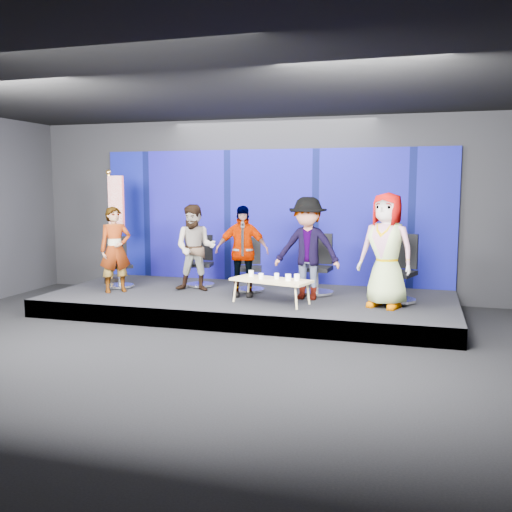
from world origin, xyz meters
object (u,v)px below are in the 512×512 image
(panelist_b, at_px, (195,248))
(flag_stand, at_px, (114,224))
(chair_e, at_px, (399,280))
(mug_b, at_px, (261,276))
(coffee_table, at_px, (271,281))
(mug_e, at_px, (297,277))
(panelist_d, at_px, (307,248))
(mug_a, at_px, (251,273))
(chair_d, at_px, (318,274))
(panelist_c, at_px, (242,251))
(chair_c, at_px, (250,273))
(chair_b, at_px, (201,269))
(panelist_a, at_px, (115,250))
(panelist_e, at_px, (386,250))
(chair_a, at_px, (119,271))
(mug_d, at_px, (288,277))
(mug_c, at_px, (277,276))

(panelist_b, xyz_separation_m, flag_stand, (-1.79, 0.28, 0.38))
(chair_e, xyz_separation_m, mug_b, (-2.15, -0.73, 0.08))
(coffee_table, bearing_deg, mug_e, -5.50)
(flag_stand, bearing_deg, coffee_table, -4.42)
(panelist_d, distance_m, mug_a, 1.03)
(chair_d, relative_size, panelist_d, 0.62)
(panelist_c, bearing_deg, flag_stand, 154.06)
(chair_c, xyz_separation_m, mug_a, (0.26, -0.77, 0.13))
(chair_b, height_order, panelist_b, panelist_b)
(mug_e, bearing_deg, panelist_a, 176.30)
(panelist_e, bearing_deg, chair_a, -165.28)
(chair_b, relative_size, panelist_b, 0.62)
(panelist_c, xyz_separation_m, panelist_d, (1.13, 0.05, 0.08))
(chair_c, relative_size, mug_b, 10.25)
(panelist_c, distance_m, coffee_table, 0.89)
(chair_a, height_order, mug_d, chair_a)
(coffee_table, distance_m, mug_a, 0.44)
(mug_c, relative_size, flag_stand, 0.04)
(chair_c, bearing_deg, mug_d, -62.73)
(panelist_a, xyz_separation_m, chair_b, (1.23, 1.00, -0.45))
(panelist_c, xyz_separation_m, mug_e, (1.07, -0.49, -0.33))
(chair_a, relative_size, panelist_d, 0.55)
(chair_c, distance_m, panelist_e, 2.62)
(chair_a, distance_m, coffee_table, 3.19)
(panelist_b, distance_m, chair_c, 1.09)
(chair_c, height_order, mug_d, chair_c)
(coffee_table, xyz_separation_m, mug_c, (0.08, 0.06, 0.08))
(panelist_e, distance_m, mug_e, 1.46)
(panelist_b, relative_size, mug_c, 17.13)
(mug_d, relative_size, flag_stand, 0.05)
(mug_b, distance_m, mug_c, 0.26)
(panelist_b, xyz_separation_m, mug_e, (2.03, -0.72, -0.33))
(mug_b, bearing_deg, panelist_c, 134.46)
(panelist_b, height_order, mug_a, panelist_b)
(panelist_b, relative_size, mug_b, 16.62)
(mug_e, relative_size, flag_stand, 0.05)
(chair_e, bearing_deg, chair_a, -159.83)
(panelist_c, bearing_deg, mug_d, -45.08)
(panelist_b, relative_size, chair_c, 1.62)
(panelist_b, bearing_deg, chair_c, 6.45)
(chair_c, bearing_deg, chair_b, 152.48)
(chair_c, bearing_deg, mug_c, -66.10)
(coffee_table, bearing_deg, mug_b, -168.18)
(mug_b, bearing_deg, mug_c, 21.97)
(chair_b, height_order, mug_b, chair_b)
(panelist_d, xyz_separation_m, mug_e, (-0.06, -0.55, -0.41))
(chair_b, bearing_deg, panelist_e, -24.77)
(panelist_e, bearing_deg, chair_b, -175.82)
(chair_b, relative_size, mug_a, 9.64)
(coffee_table, bearing_deg, chair_a, 168.62)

